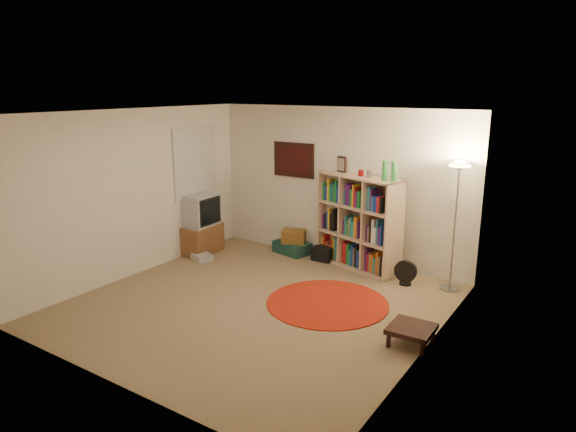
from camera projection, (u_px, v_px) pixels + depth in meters
name	position (u px, v px, depth m)	size (l,w,h in m)	color
room	(254.00, 211.00, 6.55)	(4.54, 4.54, 2.54)	#846D4D
bookshelf	(358.00, 223.00, 8.07)	(1.53, 0.85, 1.77)	#CEAA89
floor_lamp	(458.00, 184.00, 6.94)	(0.36, 0.36, 1.84)	gray
floor_fan	(405.00, 273.00, 7.43)	(0.33, 0.19, 0.38)	black
tv_stand	(200.00, 225.00, 8.80)	(0.53, 0.73, 1.04)	brown
dvd_box	(202.00, 257.00, 8.52)	(0.39, 0.36, 0.11)	#B1B2B6
suitcase	(292.00, 247.00, 8.87)	(0.68, 0.52, 0.20)	#153932
wicker_basket	(294.00, 236.00, 8.79)	(0.47, 0.40, 0.22)	brown
duffel_bag	(323.00, 253.00, 8.51)	(0.33, 0.28, 0.23)	black
paper_towel	(347.00, 256.00, 8.34)	(0.13, 0.13, 0.27)	white
red_rug	(327.00, 303.00, 6.83)	(1.63, 1.63, 0.01)	maroon
side_table	(412.00, 329.00, 5.71)	(0.49, 0.49, 0.22)	black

